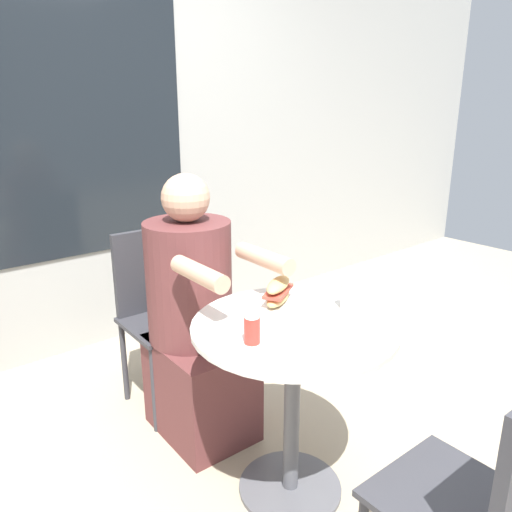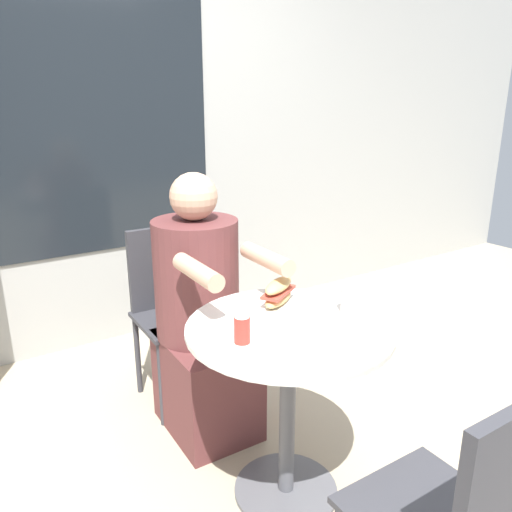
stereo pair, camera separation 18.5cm
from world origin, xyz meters
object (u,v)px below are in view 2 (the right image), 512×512
cafe_table (288,373)px  condiment_bottle (242,327)px  drink_cup (350,299)px  seated_diner (202,325)px  sandwich_on_plate (278,295)px  diner_chair (170,298)px

cafe_table → condiment_bottle: 0.32m
drink_cup → condiment_bottle: (-0.46, 0.02, 0.00)m
cafe_table → seated_diner: seated_diner is taller
seated_diner → sandwich_on_plate: bearing=109.5°
sandwich_on_plate → drink_cup: 0.27m
drink_cup → sandwich_on_plate: bearing=131.5°
cafe_table → sandwich_on_plate: bearing=66.4°
diner_chair → drink_cup: (0.30, -0.95, 0.25)m
diner_chair → seated_diner: size_ratio=0.73×
diner_chair → condiment_bottle: 0.98m
drink_cup → seated_diner: bearing=117.0°
cafe_table → seated_diner: bearing=95.6°
seated_diner → sandwich_on_plate: (0.13, -0.40, 0.25)m
cafe_table → drink_cup: (0.25, -0.04, 0.24)m
cafe_table → sandwich_on_plate: 0.29m
diner_chair → sandwich_on_plate: 0.79m
seated_diner → condiment_bottle: (-0.15, -0.58, 0.26)m
diner_chair → seated_diner: (-0.00, -0.35, -0.01)m
sandwich_on_plate → diner_chair: bearing=99.4°
cafe_table → condiment_bottle: (-0.21, -0.02, 0.24)m
seated_diner → diner_chair: bearing=-88.9°
sandwich_on_plate → cafe_table: bearing=-113.6°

